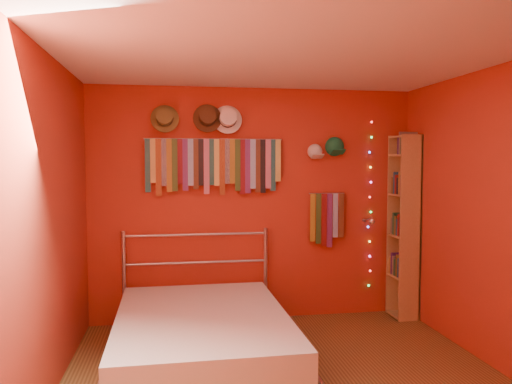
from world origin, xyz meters
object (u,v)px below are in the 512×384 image
reading_lamp (371,221)px  bookshelf (407,225)px  tie_rack (215,163)px  bed (202,337)px

reading_lamp → bookshelf: size_ratio=0.14×
tie_rack → bed: tie_rack is taller
reading_lamp → bed: reading_lamp is taller
bed → tie_rack: bearing=78.8°
reading_lamp → bed: size_ratio=0.13×
reading_lamp → bookshelf: (0.42, -0.01, -0.05)m
reading_lamp → bookshelf: bearing=-0.9°
bed → bookshelf: bearing=21.4°
tie_rack → bookshelf: bearing=-4.2°
reading_lamp → bed: bearing=-153.5°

